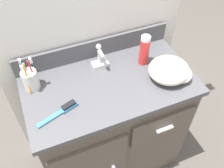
# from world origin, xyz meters

# --- Properties ---
(ground_plane) EXTENTS (6.00, 6.00, 0.00)m
(ground_plane) POSITION_xyz_m (0.00, 0.00, 0.00)
(ground_plane) COLOR #4C4742
(wall_back) EXTENTS (1.08, 0.08, 2.20)m
(wall_back) POSITION_xyz_m (0.00, 0.29, 1.10)
(wall_back) COLOR silver
(wall_back) RESTS_ON ground_plane
(vanity) EXTENTS (0.90, 0.50, 0.83)m
(vanity) POSITION_xyz_m (-0.00, -0.00, 0.43)
(vanity) COLOR brown
(vanity) RESTS_ON ground_plane
(backsplash) EXTENTS (0.90, 0.02, 0.11)m
(backsplash) POSITION_xyz_m (0.00, 0.23, 0.89)
(backsplash) COLOR #4C4C51
(backsplash) RESTS_ON vanity
(sink_faucet) EXTENTS (0.09, 0.09, 0.14)m
(sink_faucet) POSITION_xyz_m (0.00, 0.15, 0.88)
(sink_faucet) COLOR silver
(sink_faucet) RESTS_ON vanity
(toothbrush_cup) EXTENTS (0.08, 0.09, 0.19)m
(toothbrush_cup) POSITION_xyz_m (-0.38, 0.13, 0.89)
(toothbrush_cup) COLOR silver
(toothbrush_cup) RESTS_ON vanity
(shaving_cream_can) EXTENTS (0.05, 0.05, 0.18)m
(shaving_cream_can) POSITION_xyz_m (0.23, 0.08, 0.92)
(shaving_cream_can) COLOR red
(shaving_cream_can) RESTS_ON vanity
(hairbrush) EXTENTS (0.21, 0.09, 0.03)m
(hairbrush) POSITION_xyz_m (-0.27, -0.08, 0.84)
(hairbrush) COLOR teal
(hairbrush) RESTS_ON vanity
(hand_towel) EXTENTS (0.22, 0.21, 0.10)m
(hand_towel) POSITION_xyz_m (0.31, -0.08, 0.88)
(hand_towel) COLOR beige
(hand_towel) RESTS_ON vanity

